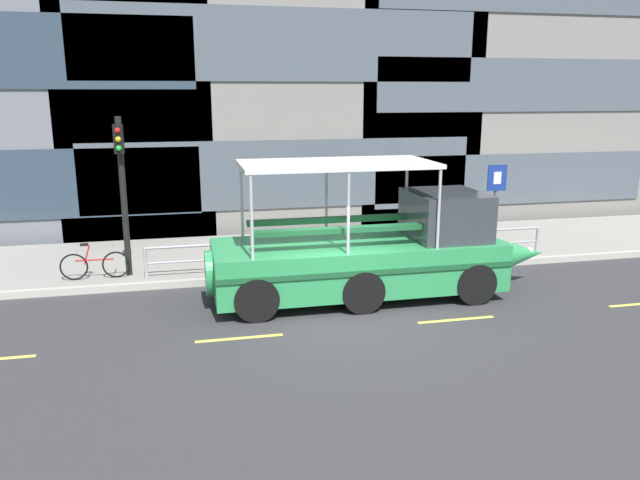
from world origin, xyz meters
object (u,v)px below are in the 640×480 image
leaned_bicycle (95,265)px  duck_tour_boat (377,253)px  traffic_light_pole (122,181)px  parking_sign (496,194)px  pedestrian_near_bow (438,221)px

leaned_bicycle → duck_tour_boat: bearing=-19.1°
traffic_light_pole → parking_sign: 10.53m
traffic_light_pole → duck_tour_boat: bearing=-22.5°
leaned_bicycle → duck_tour_boat: (6.89, -2.38, 0.52)m
parking_sign → leaned_bicycle: bearing=-179.3°
leaned_bicycle → pedestrian_near_bow: 9.87m
traffic_light_pole → pedestrian_near_bow: bearing=4.0°
pedestrian_near_bow → parking_sign: bearing=-22.3°
parking_sign → duck_tour_boat: size_ratio=0.31×
parking_sign → pedestrian_near_bow: 1.85m
parking_sign → leaned_bicycle: (-11.34, -0.14, -1.43)m
traffic_light_pole → leaned_bicycle: 2.29m
traffic_light_pole → pedestrian_near_bow: size_ratio=2.72×
traffic_light_pole → parking_sign: traffic_light_pole is taller
traffic_light_pole → leaned_bicycle: bearing=-171.4°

